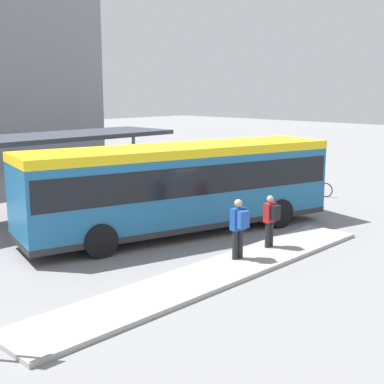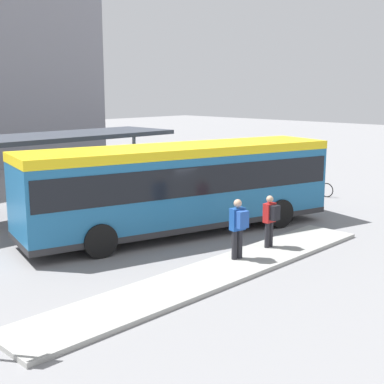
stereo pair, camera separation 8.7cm
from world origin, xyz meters
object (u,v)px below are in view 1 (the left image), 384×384
at_px(bicycle_orange, 301,186).
at_px(bicycle_green, 287,184).
at_px(city_bus, 181,182).
at_px(potted_planter_near_shelter, 135,197).
at_px(bicycle_white, 273,182).
at_px(pedestrian_companion, 271,218).
at_px(bicycle_red, 317,189).
at_px(pedestrian_waiting, 239,225).

bearing_deg(bicycle_orange, bicycle_green, -11.58).
distance_m(city_bus, potted_planter_near_shelter, 3.79).
bearing_deg(bicycle_white, bicycle_orange, -172.90).
xyz_separation_m(pedestrian_companion, bicycle_white, (8.74, 6.18, -0.73)).
xyz_separation_m(bicycle_orange, potted_planter_near_shelter, (-8.31, 2.59, 0.34)).
xyz_separation_m(bicycle_orange, bicycle_green, (0.07, 0.85, -0.01)).
distance_m(city_bus, bicycle_white, 9.66).
relative_size(city_bus, bicycle_white, 7.35).
height_order(pedestrian_companion, bicycle_red, pedestrian_companion).
bearing_deg(pedestrian_companion, bicycle_white, -54.03).
distance_m(city_bus, bicycle_red, 9.35).
bearing_deg(pedestrian_waiting, bicycle_orange, -54.46).
bearing_deg(bicycle_green, potted_planter_near_shelter, 78.64).
relative_size(bicycle_orange, potted_planter_near_shelter, 1.20).
height_order(city_bus, bicycle_green, city_bus).
height_order(pedestrian_companion, bicycle_white, pedestrian_companion).
bearing_deg(bicycle_red, bicycle_white, -2.10).
relative_size(bicycle_green, potted_planter_near_shelter, 1.18).
distance_m(pedestrian_companion, potted_planter_near_shelter, 7.09).
distance_m(pedestrian_waiting, bicycle_white, 12.11).
bearing_deg(bicycle_red, bicycle_green, -2.60).
height_order(bicycle_white, potted_planter_near_shelter, potted_planter_near_shelter).
bearing_deg(pedestrian_waiting, city_bus, -6.38).
relative_size(pedestrian_companion, bicycle_green, 1.05).
height_order(bicycle_orange, bicycle_white, bicycle_orange).
distance_m(bicycle_orange, bicycle_green, 0.85).
xyz_separation_m(pedestrian_companion, bicycle_red, (8.79, 3.63, -0.72)).
xyz_separation_m(city_bus, bicycle_orange, (9.14, 0.93, -1.47)).
relative_size(pedestrian_companion, bicycle_white, 1.05).
distance_m(city_bus, pedestrian_waiting, 3.84).
relative_size(city_bus, pedestrian_waiting, 6.49).
relative_size(city_bus, potted_planter_near_shelter, 8.62).
relative_size(pedestrian_waiting, bicycle_red, 1.11).
bearing_deg(bicycle_orange, bicycle_red, 179.57).
xyz_separation_m(pedestrian_companion, bicycle_orange, (8.70, 4.48, -0.72)).
xyz_separation_m(bicycle_red, bicycle_white, (-0.05, 2.55, -0.00)).
relative_size(pedestrian_companion, bicycle_red, 1.03).
height_order(bicycle_red, bicycle_green, bicycle_red).
bearing_deg(bicycle_green, city_bus, 101.35).
xyz_separation_m(pedestrian_waiting, potted_planter_near_shelter, (2.01, 7.11, -0.45)).
xyz_separation_m(bicycle_red, bicycle_green, (-0.02, 1.70, -0.00)).
relative_size(bicycle_orange, bicycle_green, 1.02).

